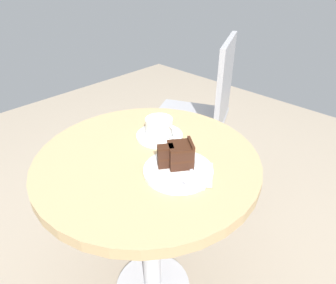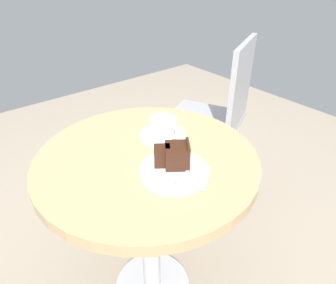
{
  "view_description": "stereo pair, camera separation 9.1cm",
  "coord_description": "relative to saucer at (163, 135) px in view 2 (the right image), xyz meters",
  "views": [
    {
      "loc": [
        0.57,
        -0.5,
        1.21
      ],
      "look_at": [
        0.03,
        0.06,
        0.72
      ],
      "focal_mm": 32.0,
      "sensor_mm": 36.0,
      "label": 1
    },
    {
      "loc": [
        0.63,
        -0.43,
        1.21
      ],
      "look_at": [
        0.03,
        0.06,
        0.72
      ],
      "focal_mm": 32.0,
      "sensor_mm": 36.0,
      "label": 2
    }
  ],
  "objects": [
    {
      "name": "fork",
      "position": [
        0.23,
        -0.12,
        0.01
      ],
      "size": [
        0.07,
        0.15,
        0.0
      ],
      "rotation": [
        0.0,
        0.0,
        5.08
      ],
      "color": "#B7B7BC",
      "rests_on": "cake_plate"
    },
    {
      "name": "napkin",
      "position": [
        0.21,
        -0.08,
        -0.0
      ],
      "size": [
        0.18,
        0.17,
        0.0
      ],
      "rotation": [
        0.0,
        0.0,
        0.48
      ],
      "color": "beige",
      "rests_on": "cafe_table"
    },
    {
      "name": "coffee_cup",
      "position": [
        -0.0,
        0.0,
        0.03
      ],
      "size": [
        0.12,
        0.09,
        0.06
      ],
      "color": "white",
      "rests_on": "saucer"
    },
    {
      "name": "cafe_chair",
      "position": [
        -0.21,
        0.54,
        -0.15
      ],
      "size": [
        0.51,
        0.51,
        0.89
      ],
      "rotation": [
        0.0,
        0.0,
        5.16
      ],
      "color": "#9E9EA3",
      "rests_on": "ground"
    },
    {
      "name": "teaspoon",
      "position": [
        -0.04,
        0.03,
        0.01
      ],
      "size": [
        0.02,
        0.11,
        0.0
      ],
      "rotation": [
        0.0,
        0.0,
        1.46
      ],
      "color": "#B7B7BC",
      "rests_on": "saucer"
    },
    {
      "name": "cafe_table",
      "position": [
        0.06,
        -0.11,
        -0.12
      ],
      "size": [
        0.69,
        0.69,
        0.68
      ],
      "color": "tan",
      "rests_on": "ground"
    },
    {
      "name": "cake_slice",
      "position": [
        0.16,
        -0.09,
        0.04
      ],
      "size": [
        0.1,
        0.11,
        0.07
      ],
      "rotation": [
        0.0,
        0.0,
        4.07
      ],
      "color": "#381E14",
      "rests_on": "cake_plate"
    },
    {
      "name": "saucer",
      "position": [
        0.0,
        0.0,
        0.0
      ],
      "size": [
        0.16,
        0.16,
        0.01
      ],
      "color": "white",
      "rests_on": "cafe_table"
    },
    {
      "name": "cake_plate",
      "position": [
        0.18,
        -0.1,
        0.0
      ],
      "size": [
        0.2,
        0.2,
        0.01
      ],
      "color": "white",
      "rests_on": "cafe_table"
    }
  ]
}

